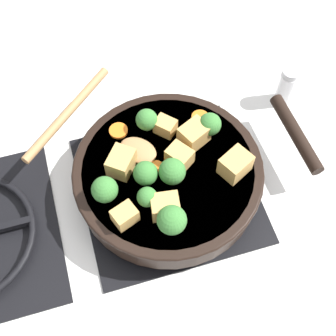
{
  "coord_description": "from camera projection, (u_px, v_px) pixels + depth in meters",
  "views": [
    {
      "loc": [
        -0.38,
        0.11,
        0.76
      ],
      "look_at": [
        0.0,
        0.0,
        0.08
      ],
      "focal_mm": 50.0,
      "sensor_mm": 36.0,
      "label": 1
    }
  ],
  "objects": [
    {
      "name": "broccoli_floret_mid_floret",
      "position": [
        105.0,
        190.0,
        0.74
      ],
      "size": [
        0.04,
        0.04,
        0.05
      ],
      "color": "#709956",
      "rests_on": "skillet_pan"
    },
    {
      "name": "tofu_cube_front_piece",
      "position": [
        165.0,
        126.0,
        0.82
      ],
      "size": [
        0.04,
        0.04,
        0.03
      ],
      "primitive_type": "cube",
      "rotation": [
        0.0,
        0.0,
        3.91
      ],
      "color": "tan",
      "rests_on": "skillet_pan"
    },
    {
      "name": "tofu_cube_east_chunk",
      "position": [
        194.0,
        135.0,
        0.8
      ],
      "size": [
        0.06,
        0.06,
        0.04
      ],
      "primitive_type": "cube",
      "rotation": [
        0.0,
        0.0,
        5.17
      ],
      "color": "tan",
      "rests_on": "skillet_pan"
    },
    {
      "name": "tofu_cube_center_large",
      "position": [
        165.0,
        206.0,
        0.74
      ],
      "size": [
        0.04,
        0.05,
        0.04
      ],
      "primitive_type": "cube",
      "rotation": [
        0.0,
        0.0,
        1.44
      ],
      "color": "tan",
      "rests_on": "skillet_pan"
    },
    {
      "name": "broccoli_floret_near_spoon",
      "position": [
        147.0,
        197.0,
        0.74
      ],
      "size": [
        0.03,
        0.03,
        0.04
      ],
      "color": "#709956",
      "rests_on": "skillet_pan"
    },
    {
      "name": "carrot_slice_orange_thin",
      "position": [
        200.0,
        117.0,
        0.84
      ],
      "size": [
        0.03,
        0.03,
        0.01
      ],
      "primitive_type": "cylinder",
      "color": "orange",
      "rests_on": "skillet_pan"
    },
    {
      "name": "tofu_cube_mid_small",
      "position": [
        235.0,
        165.0,
        0.77
      ],
      "size": [
        0.06,
        0.06,
        0.04
      ],
      "primitive_type": "cube",
      "rotation": [
        0.0,
        0.0,
        2.05
      ],
      "color": "tan",
      "rests_on": "skillet_pan"
    },
    {
      "name": "broccoli_floret_east_rim",
      "position": [
        147.0,
        120.0,
        0.81
      ],
      "size": [
        0.04,
        0.04,
        0.05
      ],
      "color": "#709956",
      "rests_on": "skillet_pan"
    },
    {
      "name": "salt_shaker",
      "position": [
        287.0,
        86.0,
        0.93
      ],
      "size": [
        0.04,
        0.04,
        0.09
      ],
      "color": "white",
      "rests_on": "ground_plane"
    },
    {
      "name": "tofu_cube_back_piece",
      "position": [
        121.0,
        162.0,
        0.78
      ],
      "size": [
        0.06,
        0.06,
        0.04
      ],
      "primitive_type": "cube",
      "rotation": [
        0.0,
        0.0,
        2.48
      ],
      "color": "tan",
      "rests_on": "skillet_pan"
    },
    {
      "name": "carrot_slice_edge_slice",
      "position": [
        156.0,
        167.0,
        0.79
      ],
      "size": [
        0.02,
        0.02,
        0.01
      ],
      "primitive_type": "cylinder",
      "color": "orange",
      "rests_on": "skillet_pan"
    },
    {
      "name": "wooden_spoon",
      "position": [
        97.0,
        129.0,
        0.82
      ],
      "size": [
        0.24,
        0.24,
        0.02
      ],
      "color": "#A87A4C",
      "rests_on": "skillet_pan"
    },
    {
      "name": "carrot_slice_near_center",
      "position": [
        118.0,
        131.0,
        0.83
      ],
      "size": [
        0.03,
        0.03,
        0.01
      ],
      "primitive_type": "cylinder",
      "color": "orange",
      "rests_on": "skillet_pan"
    },
    {
      "name": "broccoli_floret_west_rim",
      "position": [
        146.0,
        173.0,
        0.76
      ],
      "size": [
        0.04,
        0.04,
        0.05
      ],
      "color": "#709956",
      "rests_on": "skillet_pan"
    },
    {
      "name": "tofu_cube_west_chunk",
      "position": [
        125.0,
        216.0,
        0.73
      ],
      "size": [
        0.04,
        0.05,
        0.03
      ],
      "primitive_type": "cube",
      "rotation": [
        0.0,
        0.0,
        5.08
      ],
      "color": "tan",
      "rests_on": "skillet_pan"
    },
    {
      "name": "broccoli_floret_south_cluster",
      "position": [
        172.0,
        220.0,
        0.71
      ],
      "size": [
        0.05,
        0.05,
        0.05
      ],
      "color": "#709956",
      "rests_on": "skillet_pan"
    },
    {
      "name": "ground_plane",
      "position": [
        168.0,
        190.0,
        0.86
      ],
      "size": [
        2.4,
        2.4,
        0.0
      ],
      "primitive_type": "plane",
      "color": "silver"
    },
    {
      "name": "tofu_cube_near_handle",
      "position": [
        179.0,
        156.0,
        0.78
      ],
      "size": [
        0.05,
        0.05,
        0.03
      ],
      "primitive_type": "cube",
      "rotation": [
        0.0,
        0.0,
        0.62
      ],
      "color": "tan",
      "rests_on": "skillet_pan"
    },
    {
      "name": "broccoli_floret_north_edge",
      "position": [
        173.0,
        171.0,
        0.76
      ],
      "size": [
        0.04,
        0.04,
        0.05
      ],
      "color": "#709956",
      "rests_on": "skillet_pan"
    },
    {
      "name": "front_burner_grate",
      "position": [
        168.0,
        187.0,
        0.85
      ],
      "size": [
        0.31,
        0.31,
        0.03
      ],
      "color": "black",
      "rests_on": "ground_plane"
    },
    {
      "name": "skillet_pan",
      "position": [
        169.0,
        174.0,
        0.81
      ],
      "size": [
        0.33,
        0.42,
        0.05
      ],
      "color": "black",
      "rests_on": "front_burner_grate"
    },
    {
      "name": "broccoli_floret_center_top",
      "position": [
        210.0,
        124.0,
        0.8
      ],
      "size": [
        0.04,
        0.04,
        0.05
      ],
      "color": "#709956",
      "rests_on": "skillet_pan"
    }
  ]
}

